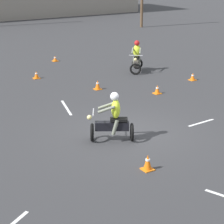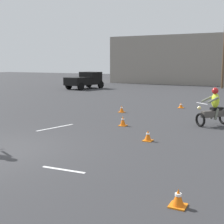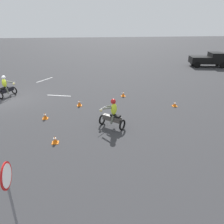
{
  "view_description": "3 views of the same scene",
  "coord_description": "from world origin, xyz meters",
  "views": [
    {
      "loc": [
        -7.76,
        -11.48,
        5.58
      ],
      "look_at": [
        -0.76,
        -0.27,
        1.0
      ],
      "focal_mm": 70.0,
      "sensor_mm": 36.0,
      "label": 1
    },
    {
      "loc": [
        7.49,
        -6.85,
        2.73
      ],
      "look_at": [
        2.29,
        3.39,
        0.9
      ],
      "focal_mm": 50.0,
      "sensor_mm": 36.0,
      "label": 2
    },
    {
      "loc": [
        16.03,
        5.74,
        5.49
      ],
      "look_at": [
        5.34,
        7.05,
        0.9
      ],
      "focal_mm": 35.0,
      "sensor_mm": 36.0,
      "label": 3
    }
  ],
  "objects": [
    {
      "name": "motorcycle_rider_background",
      "position": [
        5.36,
        7.08,
        0.73
      ],
      "size": [
        1.35,
        1.46,
        1.66
      ],
      "rotation": [
        0.0,
        0.0,
        2.45
      ],
      "color": "black",
      "rests_on": "ground"
    },
    {
      "name": "pickup_truck",
      "position": [
        -9.8,
        20.99,
        0.93
      ],
      "size": [
        2.65,
        4.41,
        1.73
      ],
      "rotation": [
        0.0,
        0.0,
        -0.19
      ],
      "color": "black",
      "rests_on": "ground"
    },
    {
      "name": "traffic_cone_near_left",
      "position": [
        1.89,
        5.22,
        0.21
      ],
      "size": [
        0.32,
        0.32,
        0.43
      ],
      "color": "orange",
      "rests_on": "ground"
    },
    {
      "name": "traffic_cone_near_right",
      "position": [
        3.79,
        3.22,
        0.19
      ],
      "size": [
        0.32,
        0.32,
        0.39
      ],
      "color": "orange",
      "rests_on": "ground"
    },
    {
      "name": "traffic_cone_mid_center",
      "position": [
        0.27,
        8.54,
        0.19
      ],
      "size": [
        0.32,
        0.32,
        0.38
      ],
      "color": "orange",
      "rests_on": "ground"
    },
    {
      "name": "traffic_cone_far_right",
      "position": [
        6.07,
        -1.27,
        0.17
      ],
      "size": [
        0.32,
        0.32,
        0.36
      ],
      "color": "orange",
      "rests_on": "ground"
    },
    {
      "name": "traffic_cone_far_left",
      "position": [
        2.76,
        11.68,
        0.15
      ],
      "size": [
        0.32,
        0.32,
        0.32
      ],
      "color": "orange",
      "rests_on": "ground"
    },
    {
      "name": "lane_stripe_e",
      "position": [
        2.89,
        -0.57,
        0.0
      ],
      "size": [
        1.26,
        0.18,
        0.01
      ],
      "primitive_type": "cube",
      "rotation": [
        0.0,
        0.0,
        1.64
      ],
      "color": "silver",
      "rests_on": "ground"
    },
    {
      "name": "lane_stripe_n",
      "position": [
        -0.51,
        3.6,
        0.0
      ],
      "size": [
        0.6,
        1.87,
        0.01
      ],
      "primitive_type": "cube",
      "rotation": [
        0.0,
        0.0,
        2.87
      ],
      "color": "silver",
      "rests_on": "ground"
    },
    {
      "name": "utility_pole_far",
      "position": [
        2.94,
        27.93,
        4.07
      ],
      "size": [
        0.24,
        0.24,
        8.14
      ],
      "primitive_type": "cylinder",
      "color": "brown",
      "rests_on": "ground"
    }
  ]
}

